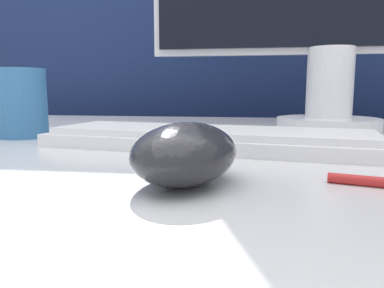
{
  "coord_description": "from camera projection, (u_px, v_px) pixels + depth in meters",
  "views": [
    {
      "loc": [
        0.07,
        -0.43,
        0.79
      ],
      "look_at": [
        0.02,
        -0.12,
        0.75
      ],
      "focal_mm": 35.0,
      "sensor_mm": 36.0,
      "label": 1
    }
  ],
  "objects": [
    {
      "name": "keyboard",
      "position": [
        209.0,
        138.0,
        0.47
      ],
      "size": [
        0.43,
        0.19,
        0.02
      ],
      "rotation": [
        0.0,
        0.0,
        -0.16
      ],
      "color": "white",
      "rests_on": "desk"
    },
    {
      "name": "computer_mouse_near",
      "position": [
        185.0,
        153.0,
        0.29
      ],
      "size": [
        0.1,
        0.13,
        0.05
      ],
      "rotation": [
        0.0,
        0.0,
        -0.22
      ],
      "color": "#232328",
      "rests_on": "desk"
    },
    {
      "name": "mug",
      "position": [
        22.0,
        103.0,
        0.56
      ],
      "size": [
        0.07,
        0.07,
        0.1
      ],
      "color": "teal",
      "rests_on": "desk"
    },
    {
      "name": "partition_panel",
      "position": [
        228.0,
        126.0,
        1.12
      ],
      "size": [
        5.0,
        0.03,
        1.37
      ],
      "color": "navy",
      "rests_on": "ground_plane"
    }
  ]
}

